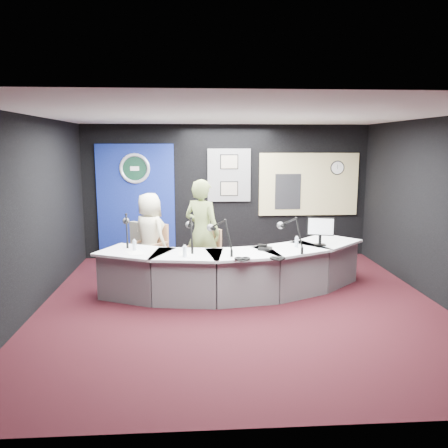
{
  "coord_description": "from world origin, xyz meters",
  "views": [
    {
      "loc": [
        -0.68,
        -6.44,
        2.39
      ],
      "look_at": [
        -0.2,
        0.8,
        1.1
      ],
      "focal_mm": 36.0,
      "sensor_mm": 36.0,
      "label": 1
    }
  ],
  "objects": [
    {
      "name": "wall_clock",
      "position": [
        2.35,
        2.94,
        1.9
      ],
      "size": [
        0.28,
        0.01,
        0.28
      ],
      "primitive_type": "cylinder",
      "rotation": [
        1.57,
        0.0,
        0.0
      ],
      "color": "white",
      "rests_on": "booth_window_frame"
    },
    {
      "name": "draped_jacket",
      "position": [
        -1.67,
        1.78,
        0.62
      ],
      "size": [
        0.45,
        0.39,
        0.7
      ],
      "primitive_type": "cube",
      "rotation": [
        0.0,
        0.0,
        -0.69
      ],
      "color": "#6A685A",
      "rests_on": "armchair_left"
    },
    {
      "name": "backdrop_panel",
      "position": [
        -1.9,
        2.97,
        1.25
      ],
      "size": [
        1.6,
        0.05,
        2.3
      ],
      "primitive_type": "cube",
      "color": "navy",
      "rests_on": "wall_back"
    },
    {
      "name": "paper_stack",
      "position": [
        -1.6,
        0.33,
        0.75
      ],
      "size": [
        0.35,
        0.4,
        0.0
      ],
      "primitive_type": "cube",
      "rotation": [
        0.0,
        0.0,
        0.42
      ],
      "color": "white",
      "rests_on": "broadcast_desk"
    },
    {
      "name": "wall_back",
      "position": [
        0.0,
        3.0,
        1.4
      ],
      "size": [
        6.0,
        0.02,
        2.8
      ],
      "primitive_type": "cube",
      "color": "black",
      "rests_on": "ground"
    },
    {
      "name": "armchair_right",
      "position": [
        -0.56,
        1.09,
        0.48
      ],
      "size": [
        0.75,
        0.75,
        0.95
      ],
      "primitive_type": null,
      "rotation": [
        0.0,
        0.0,
        -0.87
      ],
      "color": "#9F6C48",
      "rests_on": "ground"
    },
    {
      "name": "ceiling",
      "position": [
        0.0,
        0.0,
        2.8
      ],
      "size": [
        6.0,
        6.0,
        0.02
      ],
      "primitive_type": "cube",
      "color": "silver",
      "rests_on": "ground"
    },
    {
      "name": "person_man",
      "position": [
        -1.49,
        1.59,
        0.77
      ],
      "size": [
        0.88,
        0.88,
        1.54
      ],
      "primitive_type": "imported",
      "rotation": [
        0.0,
        0.0,
        2.36
      ],
      "color": "beige",
      "rests_on": "ground"
    },
    {
      "name": "person_woman",
      "position": [
        -0.56,
        1.09,
        0.91
      ],
      "size": [
        0.79,
        0.73,
        1.82
      ],
      "primitive_type": "imported",
      "rotation": [
        0.0,
        0.0,
        2.56
      ],
      "color": "olive",
      "rests_on": "ground"
    },
    {
      "name": "booth_glow",
      "position": [
        1.75,
        2.96,
        1.55
      ],
      "size": [
        2.0,
        0.02,
        1.2
      ],
      "primitive_type": "cube",
      "color": "beige",
      "rests_on": "booth_window_frame"
    },
    {
      "name": "computer_monitor",
      "position": [
        1.37,
        0.65,
        1.07
      ],
      "size": [
        0.46,
        0.15,
        0.32
      ],
      "primitive_type": "cube",
      "rotation": [
        0.0,
        0.0,
        -0.26
      ],
      "color": "black",
      "rests_on": "broadcast_desk"
    },
    {
      "name": "equipment_rack",
      "position": [
        1.3,
        2.94,
        1.4
      ],
      "size": [
        0.55,
        0.02,
        0.75
      ],
      "primitive_type": "cube",
      "color": "black",
      "rests_on": "booth_window_frame"
    },
    {
      "name": "boom_mic_c",
      "position": [
        -0.29,
        0.27,
        1.05
      ],
      "size": [
        0.41,
        0.67,
        0.6
      ],
      "primitive_type": null,
      "color": "black",
      "rests_on": "broadcast_desk"
    },
    {
      "name": "ground",
      "position": [
        0.0,
        0.0,
        0.0
      ],
      "size": [
        6.0,
        6.0,
        0.0
      ],
      "primitive_type": "plane",
      "color": "black",
      "rests_on": "ground"
    },
    {
      "name": "wall_right",
      "position": [
        3.0,
        0.0,
        1.4
      ],
      "size": [
        0.02,
        6.0,
        2.8
      ],
      "primitive_type": "cube",
      "color": "black",
      "rests_on": "ground"
    },
    {
      "name": "desk_phone",
      "position": [
        0.42,
        0.38,
        0.78
      ],
      "size": [
        0.24,
        0.22,
        0.05
      ],
      "primitive_type": "cube",
      "rotation": [
        0.0,
        0.0,
        -0.49
      ],
      "color": "black",
      "rests_on": "broadcast_desk"
    },
    {
      "name": "water_bottles",
      "position": [
        -0.33,
        0.29,
        0.84
      ],
      "size": [
        2.65,
        0.58,
        0.18
      ],
      "primitive_type": null,
      "color": "silver",
      "rests_on": "broadcast_desk"
    },
    {
      "name": "boom_mic_a",
      "position": [
        -1.81,
        0.97,
        1.05
      ],
      "size": [
        0.22,
        0.73,
        0.6
      ],
      "primitive_type": null,
      "color": "black",
      "rests_on": "broadcast_desk"
    },
    {
      "name": "boom_mic_b",
      "position": [
        -0.75,
        0.52,
        1.05
      ],
      "size": [
        0.17,
        0.74,
        0.6
      ],
      "primitive_type": null,
      "color": "black",
      "rests_on": "broadcast_desk"
    },
    {
      "name": "agency_seal",
      "position": [
        -1.9,
        2.93,
        1.9
      ],
      "size": [
        0.63,
        0.07,
        0.63
      ],
      "primitive_type": "torus",
      "rotation": [
        1.57,
        0.0,
        0.0
      ],
      "color": "silver",
      "rests_on": "backdrop_panel"
    },
    {
      "name": "framed_photo_upper",
      "position": [
        0.05,
        2.94,
        2.03
      ],
      "size": [
        0.34,
        0.02,
        0.27
      ],
      "primitive_type": "cube",
      "color": "gray",
      "rests_on": "pinboard"
    },
    {
      "name": "seal_center",
      "position": [
        -1.9,
        2.94,
        1.9
      ],
      "size": [
        0.48,
        0.01,
        0.48
      ],
      "primitive_type": "cylinder",
      "rotation": [
        1.57,
        0.0,
        0.0
      ],
      "color": "black",
      "rests_on": "backdrop_panel"
    },
    {
      "name": "notepad",
      "position": [
        -0.83,
        0.22,
        0.75
      ],
      "size": [
        0.23,
        0.3,
        0.0
      ],
      "primitive_type": "cube",
      "rotation": [
        0.0,
        0.0,
        0.11
      ],
      "color": "white",
      "rests_on": "broadcast_desk"
    },
    {
      "name": "armchair_left",
      "position": [
        -1.49,
        1.59,
        0.51
      ],
      "size": [
        0.81,
        0.81,
        1.03
      ],
      "primitive_type": null,
      "rotation": [
        0.0,
        0.0,
        -0.69
      ],
      "color": "#9F6C48",
      "rests_on": "ground"
    },
    {
      "name": "wall_left",
      "position": [
        -3.0,
        0.0,
        1.4
      ],
      "size": [
        0.02,
        6.0,
        2.8
      ],
      "primitive_type": "cube",
      "color": "black",
      "rests_on": "ground"
    },
    {
      "name": "boom_mic_d",
      "position": [
        0.83,
        0.38,
        1.05
      ],
      "size": [
        0.35,
        0.7,
        0.6
      ],
      "primitive_type": null,
      "color": "black",
      "rests_on": "broadcast_desk"
    },
    {
      "name": "booth_window_frame",
      "position": [
        1.75,
        2.97,
        1.55
      ],
      "size": [
        2.12,
        0.06,
        1.32
      ],
      "primitive_type": "cube",
      "color": "tan",
      "rests_on": "wall_back"
    },
    {
      "name": "framed_photo_lower",
      "position": [
        0.05,
        2.94,
        1.47
      ],
      "size": [
        0.34,
        0.02,
        0.27
      ],
      "primitive_type": "cube",
      "color": "gray",
      "rests_on": "pinboard"
    },
    {
      "name": "broadcast_desk",
      "position": [
        -0.05,
        0.55,
        0.38
      ],
      "size": [
        4.5,
        1.9,
        0.75
      ],
      "primitive_type": null,
      "color": "silver",
      "rests_on": "ground"
    },
    {
      "name": "headphones_near",
      "position": [
        0.51,
        -0.2,
        0.77
      ],
      "size": [
        0.2,
        0.2,
        0.03
      ],
      "primitive_type": "torus",
      "color": "black",
      "rests_on": "broadcast_desk"
    },
    {
      "name": "pinboard",
      "position": [
        0.05,
        2.97,
        1.75
      ],
      "size": [
        0.9,
        0.04,
        1.1
      ],
      "primitive_type": "cube",
      "color": "slate",
      "rests_on": "wall_back"
    },
    {
      "name": "wall_front",
      "position": [
        0.0,
        -3.0,
        1.4
      ],
      "size": [
        6.0,
        0.02,
        2.8
      ],
      "primitive_type": "cube",
      "color": "black",
      "rests_on": "ground"
    },
    {
      "name": "headphones_far",
      "position": [
        -0.0,
        -0.2,
        0.77
      ],
      "size": [
        0.22,
        0.22,
        0.04
      ],
      "primitive_type": "torus",
      "color": "black",
      "rests_on": "broadcast_desk"
    }
  ]
}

